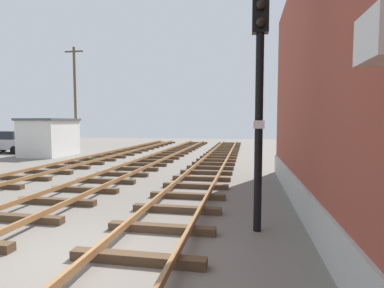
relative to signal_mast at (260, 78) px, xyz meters
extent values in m
plane|color=slate|center=(-3.25, -2.04, -3.49)|extent=(80.00, 80.00, 0.00)
cube|color=#4C3826|center=(-2.16, -2.04, -3.40)|extent=(2.50, 0.24, 0.18)
cube|color=#4C3826|center=(-2.16, -0.47, -3.40)|extent=(2.50, 0.24, 0.18)
cube|color=#4C3826|center=(-2.16, 1.09, -3.40)|extent=(2.50, 0.24, 0.18)
cube|color=#4C3826|center=(-2.16, 2.65, -3.40)|extent=(2.50, 0.24, 0.18)
cube|color=#4C3826|center=(-2.16, 4.21, -3.40)|extent=(2.50, 0.24, 0.18)
cube|color=#4C3826|center=(-2.16, 5.78, -3.40)|extent=(2.50, 0.24, 0.18)
cube|color=#4C3826|center=(-2.16, 7.34, -3.40)|extent=(2.50, 0.24, 0.18)
cube|color=#4C3826|center=(-2.16, 8.90, -3.40)|extent=(2.50, 0.24, 0.18)
cube|color=#4C3826|center=(-2.16, 10.46, -3.40)|extent=(2.50, 0.24, 0.18)
cube|color=#4C3826|center=(-2.16, 12.03, -3.40)|extent=(2.50, 0.24, 0.18)
cube|color=#4C3826|center=(-2.16, 13.59, -3.40)|extent=(2.50, 0.24, 0.18)
cube|color=#4C3826|center=(-2.16, 15.15, -3.40)|extent=(2.50, 0.24, 0.18)
cube|color=#4C3826|center=(-2.16, 16.71, -3.40)|extent=(2.50, 0.24, 0.18)
cube|color=#4C3826|center=(-2.16, 18.28, -3.40)|extent=(2.50, 0.24, 0.18)
cube|color=#4C3826|center=(-2.16, 19.84, -3.40)|extent=(2.50, 0.24, 0.18)
cube|color=#4C3826|center=(-2.16, 21.40, -3.40)|extent=(2.50, 0.24, 0.18)
cube|color=#4C3826|center=(-2.16, 22.97, -3.40)|extent=(2.50, 0.24, 0.18)
cube|color=#4C3826|center=(-2.16, 24.53, -3.40)|extent=(2.50, 0.24, 0.18)
cube|color=#4C3826|center=(-2.16, 26.09, -3.40)|extent=(2.50, 0.24, 0.18)
cube|color=#4C3826|center=(-2.16, 27.65, -3.40)|extent=(2.50, 0.24, 0.18)
cube|color=olive|center=(-2.88, -2.04, -3.24)|extent=(0.08, 60.94, 0.14)
cube|color=olive|center=(-1.44, -2.04, -3.24)|extent=(0.08, 60.94, 0.14)
cube|color=#4C3826|center=(-5.95, -0.39, -3.40)|extent=(2.50, 0.24, 0.18)
cube|color=#4C3826|center=(-5.95, 1.26, -3.40)|extent=(2.50, 0.24, 0.18)
cube|color=#4C3826|center=(-5.95, 2.90, -3.40)|extent=(2.50, 0.24, 0.18)
cube|color=#4C3826|center=(-5.95, 4.55, -3.40)|extent=(2.50, 0.24, 0.18)
cube|color=#4C3826|center=(-5.95, 6.20, -3.40)|extent=(2.50, 0.24, 0.18)
cube|color=#4C3826|center=(-5.95, 7.85, -3.40)|extent=(2.50, 0.24, 0.18)
cube|color=#4C3826|center=(-5.95, 9.49, -3.40)|extent=(2.50, 0.24, 0.18)
cube|color=#4C3826|center=(-5.95, 11.14, -3.40)|extent=(2.50, 0.24, 0.18)
cube|color=#4C3826|center=(-5.95, 12.79, -3.40)|extent=(2.50, 0.24, 0.18)
cube|color=#4C3826|center=(-5.95, 14.43, -3.40)|extent=(2.50, 0.24, 0.18)
cube|color=#4C3826|center=(-5.95, 16.08, -3.40)|extent=(2.50, 0.24, 0.18)
cube|color=#4C3826|center=(-5.95, 17.73, -3.40)|extent=(2.50, 0.24, 0.18)
cube|color=#4C3826|center=(-5.95, 19.38, -3.40)|extent=(2.50, 0.24, 0.18)
cube|color=#4C3826|center=(-5.95, 21.02, -3.40)|extent=(2.50, 0.24, 0.18)
cube|color=#4C3826|center=(-5.95, 22.67, -3.40)|extent=(2.50, 0.24, 0.18)
cube|color=#4C3826|center=(-5.95, 24.32, -3.40)|extent=(2.50, 0.24, 0.18)
cube|color=#4C3826|center=(-5.95, 25.96, -3.40)|extent=(2.50, 0.24, 0.18)
cube|color=#4C3826|center=(-5.95, 27.61, -3.40)|extent=(2.50, 0.24, 0.18)
cube|color=#4C3826|center=(-9.75, 4.55, -3.40)|extent=(2.50, 0.24, 0.18)
cube|color=#4C3826|center=(-9.75, 6.20, -3.40)|extent=(2.50, 0.24, 0.18)
cube|color=#4C3826|center=(-9.75, 7.85, -3.40)|extent=(2.50, 0.24, 0.18)
cube|color=#4C3826|center=(-9.75, 9.49, -3.40)|extent=(2.50, 0.24, 0.18)
cube|color=#4C3826|center=(-9.75, 11.14, -3.40)|extent=(2.50, 0.24, 0.18)
cube|color=#4C3826|center=(-9.75, 12.79, -3.40)|extent=(2.50, 0.24, 0.18)
cube|color=#4C3826|center=(-9.75, 14.43, -3.40)|extent=(2.50, 0.24, 0.18)
cube|color=#4C3826|center=(-9.75, 16.08, -3.40)|extent=(2.50, 0.24, 0.18)
cube|color=#4C3826|center=(-9.75, 17.73, -3.40)|extent=(2.50, 0.24, 0.18)
cube|color=#4C3826|center=(-9.75, 19.38, -3.40)|extent=(2.50, 0.24, 0.18)
cube|color=#4C3826|center=(-9.75, 21.02, -3.40)|extent=(2.50, 0.24, 0.18)
cube|color=#4C3826|center=(-9.75, 22.67, -3.40)|extent=(2.50, 0.24, 0.18)
cube|color=#4C3826|center=(-9.75, 24.32, -3.40)|extent=(2.50, 0.24, 0.18)
cube|color=#4C3826|center=(-9.75, 25.96, -3.40)|extent=(2.50, 0.24, 0.18)
cube|color=#4C3826|center=(-9.75, 27.61, -3.40)|extent=(2.50, 0.24, 0.18)
cylinder|color=black|center=(0.00, 0.02, -1.25)|extent=(0.18, 0.18, 4.48)
cube|color=black|center=(0.00, 0.02, 1.54)|extent=(0.36, 0.24, 1.10)
sphere|color=black|center=(0.00, -0.16, 1.54)|extent=(0.20, 0.20, 0.20)
sphere|color=black|center=(0.00, -0.16, 1.17)|extent=(0.20, 0.20, 0.20)
cube|color=white|center=(0.00, -0.12, -1.03)|extent=(0.24, 0.03, 0.18)
cube|color=#B2B2AD|center=(1.17, -1.12, -3.04)|extent=(0.08, 19.51, 0.90)
cube|color=silver|center=(-14.65, 13.28, -2.19)|extent=(2.80, 3.60, 2.60)
cube|color=#4C4C51|center=(-14.65, 13.28, -0.81)|extent=(3.00, 3.80, 0.16)
cube|color=brown|center=(-16.07, 13.28, -2.49)|extent=(0.06, 0.90, 2.00)
cube|color=#B7B7BC|center=(-19.33, 14.64, -2.77)|extent=(4.20, 1.80, 0.80)
cube|color=#1E232D|center=(-19.33, 14.64, -2.05)|extent=(2.31, 1.66, 0.64)
cylinder|color=black|center=(-18.02, 15.54, -3.17)|extent=(0.64, 0.24, 0.64)
cylinder|color=black|center=(-18.02, 13.74, -3.17)|extent=(0.64, 0.24, 0.64)
cylinder|color=black|center=(-20.63, 15.54, -3.17)|extent=(0.64, 0.24, 0.64)
cylinder|color=brown|center=(-16.23, 19.50, 1.23)|extent=(0.24, 0.24, 9.45)
cube|color=#4C3D2D|center=(-16.23, 19.50, 5.56)|extent=(1.80, 0.12, 0.12)
camera|label=1|loc=(-0.26, -7.05, -0.96)|focal=28.57mm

